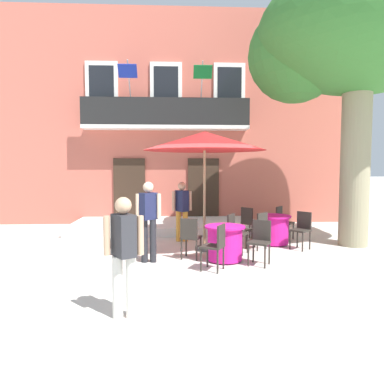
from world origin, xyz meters
name	(u,v)px	position (x,y,z in m)	size (l,w,h in m)	color
ground_plane	(197,260)	(0.00, 0.00, 0.00)	(120.00, 120.00, 0.00)	beige
building_facade	(167,124)	(-0.75, 6.99, 3.75)	(13.00, 5.09, 7.50)	#BC5B4C
entrance_step_platform	(166,226)	(-0.75, 3.75, 0.12)	(5.87, 2.50, 0.25)	silver
plane_tree	(355,40)	(4.03, 1.27, 5.17)	(5.13, 4.50, 6.83)	gray
cafe_table_near_tree	(274,229)	(2.10, 1.42, 0.39)	(0.86, 0.86, 0.76)	#DB1984
cafe_chair_near_tree_0	(249,221)	(1.56, 1.95, 0.53)	(0.56, 0.56, 0.91)	#2D2823
cafe_chair_near_tree_1	(259,228)	(1.57, 0.88, 0.53)	(0.56, 0.56, 0.91)	#2D2823
cafe_chair_near_tree_2	(302,227)	(2.64, 0.90, 0.53)	(0.56, 0.56, 0.91)	#2D2823
cafe_chair_near_tree_3	(283,220)	(2.52, 2.05, 0.53)	(0.56, 0.56, 0.91)	#2D2823
cafe_table_middle	(225,243)	(0.60, -0.13, 0.39)	(0.86, 0.86, 0.76)	#DB1984
cafe_chair_middle_0	(235,231)	(0.93, 0.55, 0.53)	(0.55, 0.55, 0.91)	#2D2823
cafe_chair_middle_1	(190,235)	(-0.14, 0.05, 0.53)	(0.51, 0.51, 0.91)	#2D2823
cafe_chair_middle_2	(216,244)	(0.33, -0.83, 0.53)	(0.54, 0.54, 0.91)	#2D2823
cafe_chair_middle_3	(260,239)	(1.29, -0.43, 0.53)	(0.55, 0.55, 0.91)	#2D2823
cafe_umbrella	(205,142)	(0.24, 0.87, 2.61)	(2.90, 2.90, 2.85)	#997A56
pedestrian_near_entrance	(124,250)	(-1.15, -2.91, 0.92)	(0.53, 0.40, 1.63)	silver
pedestrian_mid_plaza	(149,217)	(-1.02, -0.14, 0.96)	(0.53, 0.39, 1.70)	#232328
pedestrian_by_tree	(182,208)	(-0.28, 1.94, 0.91)	(0.53, 0.40, 1.61)	gold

